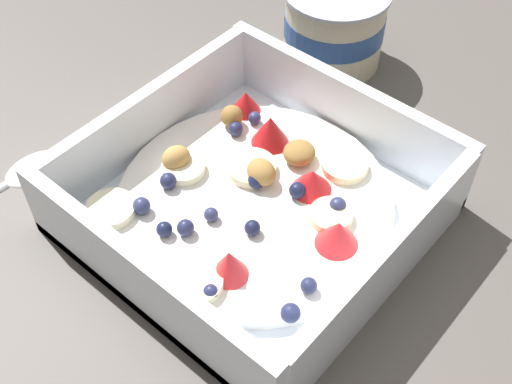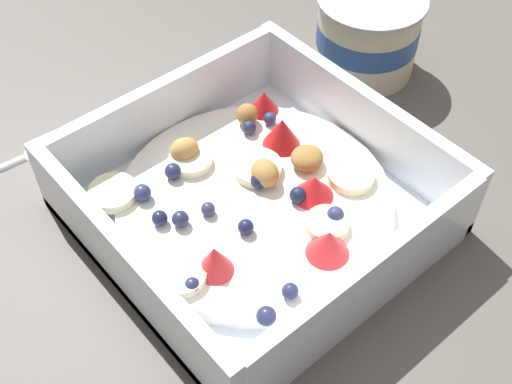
% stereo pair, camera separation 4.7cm
% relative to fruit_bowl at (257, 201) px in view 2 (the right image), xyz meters
% --- Properties ---
extents(ground_plane, '(2.40, 2.40, 0.00)m').
position_rel_fruit_bowl_xyz_m(ground_plane, '(-0.00, -0.01, -0.02)').
color(ground_plane, '#56514C').
extents(fruit_bowl, '(0.22, 0.22, 0.06)m').
position_rel_fruit_bowl_xyz_m(fruit_bowl, '(0.00, 0.00, 0.00)').
color(fruit_bowl, white).
rests_on(fruit_bowl, ground).
extents(spoon, '(0.04, 0.17, 0.01)m').
position_rel_fruit_bowl_xyz_m(spoon, '(-0.17, -0.10, -0.02)').
color(spoon, silver).
rests_on(spoon, ground).
extents(yogurt_cup, '(0.09, 0.09, 0.07)m').
position_rel_fruit_bowl_xyz_m(yogurt_cup, '(-0.07, 0.19, 0.02)').
color(yogurt_cup, beige).
rests_on(yogurt_cup, ground).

